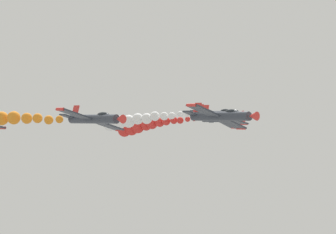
{
  "coord_description": "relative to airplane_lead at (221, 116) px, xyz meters",
  "views": [
    {
      "loc": [
        63.44,
        68.05,
        88.09
      ],
      "look_at": [
        0.0,
        0.0,
        88.37
      ],
      "focal_mm": 69.7,
      "sensor_mm": 36.0,
      "label": 1
    }
  ],
  "objects": [
    {
      "name": "airplane_left_outer",
      "position": [
        -22.25,
        -21.01,
        0.5
      ],
      "size": [
        9.25,
        10.35,
        3.36
      ],
      "rotation": [
        0.0,
        -0.29,
        0.0
      ],
      "color": "#333842"
    },
    {
      "name": "airplane_left_inner",
      "position": [
        -11.12,
        -9.1,
        -0.01
      ],
      "size": [
        9.44,
        10.35,
        2.97
      ],
      "rotation": [
        0.0,
        -0.2,
        0.0
      ],
      "color": "#333842"
    },
    {
      "name": "smoke_trail_left_outer",
      "position": [
        -19.37,
        -40.52,
        -0.71
      ],
      "size": [
        6.11,
        18.33,
        3.69
      ],
      "color": "white"
    },
    {
      "name": "airplane_trailing",
      "position": [
        -32.43,
        -29.46,
        -0.38
      ],
      "size": [
        9.13,
        10.35,
        3.54
      ],
      "rotation": [
        0.0,
        -0.34,
        0.0
      ],
      "color": "#333842"
    },
    {
      "name": "airplane_lead",
      "position": [
        0.0,
        0.0,
        0.0
      ],
      "size": [
        9.23,
        10.35,
        3.41
      ],
      "rotation": [
        0.0,
        -0.3,
        0.0
      ],
      "color": "#333842"
    },
    {
      "name": "smoke_trail_trailing",
      "position": [
        -30.95,
        -50.46,
        -1.95
      ],
      "size": [
        4.26,
        20.6,
        4.3
      ],
      "color": "red"
    },
    {
      "name": "airplane_right_inner",
      "position": [
        10.91,
        -10.66,
        -0.34
      ],
      "size": [
        9.3,
        10.35,
        3.28
      ],
      "rotation": [
        0.0,
        -0.27,
        0.0
      ],
      "color": "#333842"
    }
  ]
}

